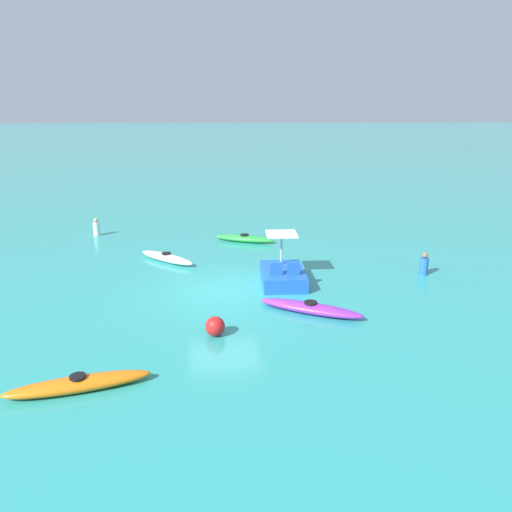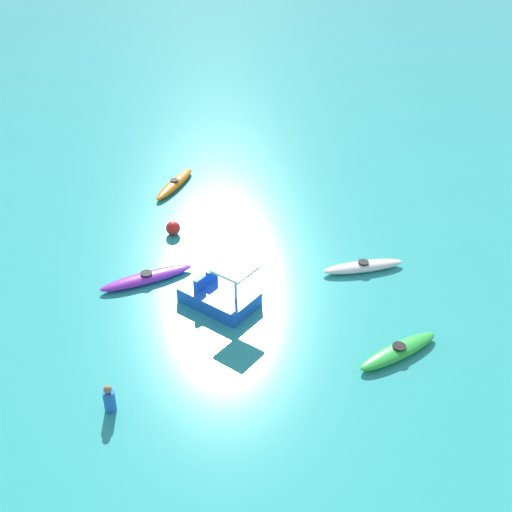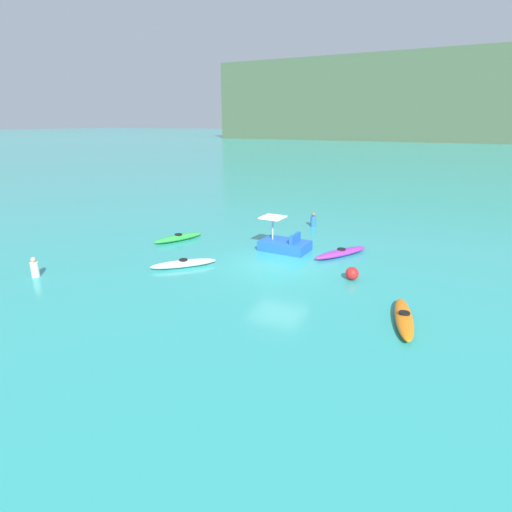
{
  "view_description": "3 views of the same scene",
  "coord_description": "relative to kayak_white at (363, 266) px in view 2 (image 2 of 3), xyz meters",
  "views": [
    {
      "loc": [
        15.65,
        -0.79,
        5.87
      ],
      "look_at": [
        -1.52,
        1.32,
        0.76
      ],
      "focal_mm": 34.04,
      "sensor_mm": 36.0,
      "label": 1
    },
    {
      "loc": [
        -10.82,
        15.93,
        13.18
      ],
      "look_at": [
        -0.69,
        0.11,
        0.75
      ],
      "focal_mm": 45.81,
      "sensor_mm": 36.0,
      "label": 2
    },
    {
      "loc": [
        6.7,
        -16.51,
        6.25
      ],
      "look_at": [
        -0.94,
        -0.45,
        0.42
      ],
      "focal_mm": 28.98,
      "sensor_mm": 36.0,
      "label": 3
    }
  ],
  "objects": [
    {
      "name": "ground_plane",
      "position": [
        3.75,
        2.12,
        -0.16
      ],
      "size": [
        600.0,
        600.0,
        0.0
      ],
      "primitive_type": "plane",
      "color": "teal"
    },
    {
      "name": "kayak_white",
      "position": [
        0.0,
        0.0,
        0.0
      ],
      "size": [
        2.5,
        2.51,
        0.37
      ],
      "color": "white",
      "rests_on": "ground_plane"
    },
    {
      "name": "kayak_purple",
      "position": [
        5.98,
        4.65,
        -0.0
      ],
      "size": [
        2.24,
        3.13,
        0.37
      ],
      "color": "purple",
      "rests_on": "ground_plane"
    },
    {
      "name": "kayak_orange",
      "position": [
        9.59,
        -1.4,
        -0.0
      ],
      "size": [
        1.15,
        3.17,
        0.37
      ],
      "color": "orange",
      "rests_on": "ground_plane"
    },
    {
      "name": "kayak_green",
      "position": [
        -2.77,
        3.49,
        0.0
      ],
      "size": [
        1.78,
        2.93,
        0.37
      ],
      "color": "green",
      "rests_on": "ground_plane"
    },
    {
      "name": "pedal_boat_blue",
      "position": [
        3.16,
        4.29,
        0.17
      ],
      "size": [
        2.54,
        1.67,
        1.68
      ],
      "color": "blue",
      "rests_on": "ground_plane"
    },
    {
      "name": "buoy_red",
      "position": [
        7.18,
        1.7,
        0.11
      ],
      "size": [
        0.54,
        0.54,
        0.54
      ],
      "primitive_type": "sphere",
      "color": "red",
      "rests_on": "ground_plane"
    },
    {
      "name": "person_by_kayaks",
      "position": [
        2.91,
        9.72,
        0.22
      ],
      "size": [
        0.41,
        0.41,
        0.88
      ],
      "color": "blue",
      "rests_on": "ground_plane"
    }
  ]
}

